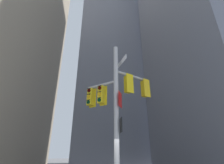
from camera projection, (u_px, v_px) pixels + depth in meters
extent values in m
cube|color=slate|center=(205.00, 3.00, 25.62)|extent=(15.95, 15.95, 46.92)
cube|color=slate|center=(108.00, 76.00, 35.47)|extent=(12.36, 12.36, 34.23)
cylinder|color=#B2B2B5|center=(116.00, 111.00, 8.33)|extent=(0.25, 0.25, 7.71)
cylinder|color=#B2B2B5|center=(132.00, 76.00, 9.83)|extent=(2.23, 1.13, 0.14)
cylinder|color=#B2B2B5|center=(102.00, 85.00, 9.45)|extent=(1.54, 1.36, 0.14)
cube|color=yellow|center=(130.00, 83.00, 9.27)|extent=(0.45, 0.23, 1.14)
cube|color=yellow|center=(128.00, 84.00, 9.41)|extent=(0.45, 0.45, 1.00)
cylinder|color=red|center=(126.00, 80.00, 9.70)|extent=(0.21, 0.14, 0.20)
cube|color=black|center=(125.00, 78.00, 9.76)|extent=(0.23, 0.16, 0.02)
cylinder|color=#3C2C06|center=(126.00, 85.00, 9.57)|extent=(0.21, 0.14, 0.20)
cube|color=black|center=(126.00, 83.00, 9.62)|extent=(0.23, 0.16, 0.02)
cylinder|color=#06311C|center=(126.00, 91.00, 9.43)|extent=(0.21, 0.14, 0.20)
cube|color=black|center=(126.00, 89.00, 9.48)|extent=(0.23, 0.16, 0.02)
cube|color=gold|center=(147.00, 88.00, 9.93)|extent=(0.45, 0.23, 1.14)
cube|color=gold|center=(145.00, 89.00, 10.08)|extent=(0.45, 0.45, 1.00)
cylinder|color=#360605|center=(142.00, 84.00, 10.37)|extent=(0.21, 0.14, 0.20)
cube|color=black|center=(142.00, 83.00, 10.42)|extent=(0.23, 0.16, 0.02)
cylinder|color=yellow|center=(143.00, 90.00, 10.23)|extent=(0.21, 0.14, 0.20)
cube|color=black|center=(142.00, 88.00, 10.28)|extent=(0.23, 0.16, 0.02)
cylinder|color=#06311C|center=(143.00, 95.00, 10.09)|extent=(0.21, 0.14, 0.20)
cube|color=black|center=(143.00, 93.00, 10.14)|extent=(0.23, 0.16, 0.02)
cube|color=yellow|center=(103.00, 96.00, 9.36)|extent=(0.38, 0.34, 1.14)
cube|color=yellow|center=(101.00, 95.00, 9.21)|extent=(0.48, 0.48, 1.00)
cylinder|color=#360605|center=(100.00, 88.00, 9.20)|extent=(0.19, 0.18, 0.20)
cube|color=black|center=(100.00, 86.00, 9.24)|extent=(0.21, 0.20, 0.02)
cylinder|color=yellow|center=(99.00, 94.00, 9.06)|extent=(0.19, 0.18, 0.20)
cube|color=black|center=(99.00, 92.00, 9.10)|extent=(0.21, 0.20, 0.02)
cylinder|color=#06311C|center=(99.00, 100.00, 8.92)|extent=(0.19, 0.18, 0.20)
cube|color=black|center=(99.00, 98.00, 8.96)|extent=(0.21, 0.20, 0.02)
cube|color=yellow|center=(93.00, 98.00, 9.74)|extent=(0.38, 0.34, 1.14)
cube|color=yellow|center=(91.00, 97.00, 9.59)|extent=(0.48, 0.48, 1.00)
cylinder|color=#360605|center=(89.00, 91.00, 9.58)|extent=(0.19, 0.18, 0.20)
cube|color=black|center=(89.00, 89.00, 9.62)|extent=(0.21, 0.20, 0.02)
cylinder|color=yellow|center=(89.00, 96.00, 9.44)|extent=(0.19, 0.18, 0.20)
cube|color=black|center=(89.00, 94.00, 9.48)|extent=(0.21, 0.20, 0.02)
cylinder|color=#06311C|center=(88.00, 102.00, 9.30)|extent=(0.19, 0.18, 0.20)
cube|color=black|center=(88.00, 100.00, 9.34)|extent=(0.21, 0.20, 0.02)
cube|color=white|center=(121.00, 62.00, 9.60)|extent=(0.29, 1.39, 0.28)
cube|color=#19479E|center=(121.00, 62.00, 9.60)|extent=(0.28, 1.35, 0.24)
cube|color=red|center=(120.00, 100.00, 8.50)|extent=(0.29, 0.59, 0.80)
cube|color=white|center=(120.00, 100.00, 8.50)|extent=(0.27, 0.55, 0.76)
cube|color=black|center=(121.00, 125.00, 8.08)|extent=(0.02, 0.60, 0.72)
cube|color=white|center=(121.00, 125.00, 8.08)|extent=(0.02, 0.56, 0.68)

